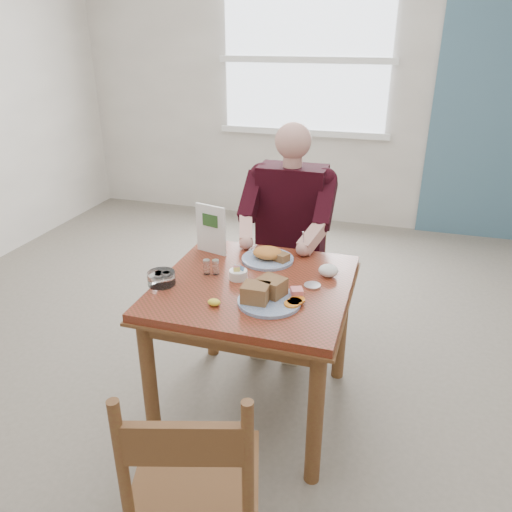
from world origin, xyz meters
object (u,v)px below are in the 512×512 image
(table, at_px, (254,302))
(diner, at_px, (289,221))
(chair_far, at_px, (291,265))
(far_plate, at_px, (269,256))
(near_plate, at_px, (268,295))
(chair_near, at_px, (195,487))

(table, height_order, diner, diner)
(chair_far, bearing_deg, diner, -89.99)
(far_plate, bearing_deg, diner, 90.06)
(chair_far, relative_size, far_plate, 2.62)
(diner, relative_size, far_plate, 3.82)
(near_plate, bearing_deg, far_plate, 105.02)
(chair_far, relative_size, diner, 0.69)
(chair_far, distance_m, near_plate, 1.01)
(table, xyz_separation_m, far_plate, (0.00, 0.26, 0.14))
(table, xyz_separation_m, near_plate, (0.11, -0.16, 0.15))
(near_plate, bearing_deg, table, 125.02)
(diner, bearing_deg, table, -90.00)
(table, relative_size, chair_near, 0.97)
(chair_far, xyz_separation_m, near_plate, (0.11, -0.96, 0.31))
(near_plate, height_order, far_plate, near_plate)
(diner, relative_size, near_plate, 4.34)
(chair_far, distance_m, diner, 0.34)
(chair_near, distance_m, far_plate, 1.26)
(chair_near, relative_size, far_plate, 2.62)
(table, bearing_deg, chair_near, -84.66)
(chair_near, bearing_deg, table, 95.34)
(chair_near, height_order, far_plate, chair_near)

